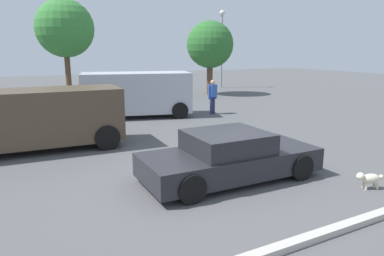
{
  "coord_description": "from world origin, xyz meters",
  "views": [
    {
      "loc": [
        -4.41,
        -7.12,
        3.16
      ],
      "look_at": [
        0.36,
        1.81,
        0.9
      ],
      "focal_mm": 33.1,
      "sensor_mm": 36.0,
      "label": 1
    }
  ],
  "objects_px": {
    "dog": "(369,178)",
    "suv_dark": "(40,117)",
    "light_post_mid": "(222,36)",
    "van_white": "(137,93)",
    "sedan_foreground": "(229,157)",
    "pedestrian": "(213,94)"
  },
  "relations": [
    {
      "from": "dog",
      "to": "van_white",
      "type": "relative_size",
      "value": 0.12
    },
    {
      "from": "sedan_foreground",
      "to": "dog",
      "type": "bearing_deg",
      "value": -38.57
    },
    {
      "from": "pedestrian",
      "to": "light_post_mid",
      "type": "xyz_separation_m",
      "value": [
        7.06,
        10.2,
        3.24
      ]
    },
    {
      "from": "sedan_foreground",
      "to": "van_white",
      "type": "bearing_deg",
      "value": 86.17
    },
    {
      "from": "sedan_foreground",
      "to": "light_post_mid",
      "type": "distance_m",
      "value": 21.77
    },
    {
      "from": "van_white",
      "to": "suv_dark",
      "type": "xyz_separation_m",
      "value": [
        -4.6,
        -3.98,
        -0.07
      ]
    },
    {
      "from": "suv_dark",
      "to": "pedestrian",
      "type": "xyz_separation_m",
      "value": [
        8.17,
        2.9,
        -0.06
      ]
    },
    {
      "from": "dog",
      "to": "suv_dark",
      "type": "height_order",
      "value": "suv_dark"
    },
    {
      "from": "van_white",
      "to": "pedestrian",
      "type": "bearing_deg",
      "value": 178.7
    },
    {
      "from": "dog",
      "to": "suv_dark",
      "type": "distance_m",
      "value": 9.53
    },
    {
      "from": "dog",
      "to": "van_white",
      "type": "bearing_deg",
      "value": -59.41
    },
    {
      "from": "sedan_foreground",
      "to": "light_post_mid",
      "type": "xyz_separation_m",
      "value": [
        11.43,
        18.16,
        3.68
      ]
    },
    {
      "from": "sedan_foreground",
      "to": "van_white",
      "type": "xyz_separation_m",
      "value": [
        0.81,
        9.03,
        0.57
      ]
    },
    {
      "from": "sedan_foreground",
      "to": "van_white",
      "type": "relative_size",
      "value": 0.84
    },
    {
      "from": "sedan_foreground",
      "to": "suv_dark",
      "type": "relative_size",
      "value": 0.87
    },
    {
      "from": "sedan_foreground",
      "to": "suv_dark",
      "type": "height_order",
      "value": "suv_dark"
    },
    {
      "from": "sedan_foreground",
      "to": "dog",
      "type": "relative_size",
      "value": 7.15
    },
    {
      "from": "dog",
      "to": "pedestrian",
      "type": "relative_size",
      "value": 0.37
    },
    {
      "from": "pedestrian",
      "to": "sedan_foreground",
      "type": "bearing_deg",
      "value": -42.31
    },
    {
      "from": "dog",
      "to": "pedestrian",
      "type": "xyz_separation_m",
      "value": [
        1.89,
        10.03,
        0.75
      ]
    },
    {
      "from": "sedan_foreground",
      "to": "dog",
      "type": "height_order",
      "value": "sedan_foreground"
    },
    {
      "from": "light_post_mid",
      "to": "van_white",
      "type": "bearing_deg",
      "value": -139.35
    }
  ]
}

